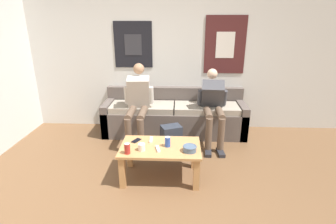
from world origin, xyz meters
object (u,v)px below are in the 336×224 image
at_px(game_controller_near_right, 158,149).
at_px(game_controller_near_left, 151,140).
at_px(pillar_candle, 142,147).
at_px(person_seated_teen, 213,104).
at_px(person_seated_adult, 138,102).
at_px(drink_can_red, 127,149).
at_px(coffee_table, 161,152).
at_px(backpack, 171,140).
at_px(couch, 174,117).
at_px(drink_can_blue, 168,142).
at_px(cell_phone, 136,141).
at_px(ceramic_bowl, 190,148).

bearing_deg(game_controller_near_right, game_controller_near_left, 113.72).
bearing_deg(pillar_candle, person_seated_teen, 51.30).
xyz_separation_m(person_seated_adult, drink_can_red, (0.06, -1.20, -0.18)).
distance_m(coffee_table, person_seated_adult, 1.13).
xyz_separation_m(person_seated_adult, pillar_candle, (0.21, -1.12, -0.20)).
bearing_deg(coffee_table, person_seated_adult, 112.92).
bearing_deg(drink_can_red, pillar_candle, 28.80).
bearing_deg(game_controller_near_left, backpack, 64.49).
distance_m(couch, game_controller_near_right, 1.48).
relative_size(couch, backpack, 5.70).
distance_m(drink_can_blue, game_controller_near_right, 0.15).
xyz_separation_m(person_seated_adult, drink_can_blue, (0.51, -1.00, -0.18)).
relative_size(drink_can_blue, cell_phone, 0.82).
bearing_deg(ceramic_bowl, cell_phone, 159.86).
bearing_deg(cell_phone, pillar_candle, -66.79).
distance_m(ceramic_bowl, game_controller_near_left, 0.54).
bearing_deg(couch, backpack, -91.92).
xyz_separation_m(backpack, drink_can_red, (-0.47, -0.85, 0.29)).
relative_size(pillar_candle, drink_can_red, 0.78).
height_order(pillar_candle, cell_phone, pillar_candle).
height_order(drink_can_red, game_controller_near_right, drink_can_red).
relative_size(person_seated_teen, drink_can_blue, 9.02).
xyz_separation_m(game_controller_near_right, cell_phone, (-0.29, 0.22, -0.01)).
relative_size(backpack, game_controller_near_left, 2.86).
height_order(coffee_table, backpack, coffee_table).
relative_size(person_seated_adult, game_controller_near_left, 8.42).
bearing_deg(game_controller_near_right, coffee_table, 75.99).
xyz_separation_m(couch, coffee_table, (-0.13, -1.37, 0.06)).
bearing_deg(pillar_candle, cell_phone, 113.21).
distance_m(coffee_table, backpack, 0.67).
relative_size(couch, cell_phone, 15.69).
bearing_deg(ceramic_bowl, game_controller_near_right, 176.78).
bearing_deg(ceramic_bowl, pillar_candle, -179.82).
height_order(coffee_table, person_seated_adult, person_seated_adult).
relative_size(couch, game_controller_near_right, 16.01).
bearing_deg(couch, person_seated_adult, -146.41).
relative_size(person_seated_adult, drink_can_red, 9.87).
height_order(drink_can_blue, drink_can_red, same).
bearing_deg(coffee_table, person_seated_teen, 55.31).
bearing_deg(person_seated_teen, drink_can_blue, -121.42).
bearing_deg(game_controller_near_left, game_controller_near_right, -66.28).
bearing_deg(ceramic_bowl, couch, 98.15).
height_order(coffee_table, pillar_candle, pillar_candle).
distance_m(backpack, drink_can_red, 1.01).
distance_m(coffee_table, ceramic_bowl, 0.39).
bearing_deg(drink_can_red, coffee_table, 28.86).
bearing_deg(pillar_candle, backpack, 67.28).
relative_size(person_seated_adult, drink_can_blue, 9.87).
xyz_separation_m(couch, cell_phone, (-0.45, -1.24, 0.14)).
distance_m(couch, drink_can_blue, 1.39).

